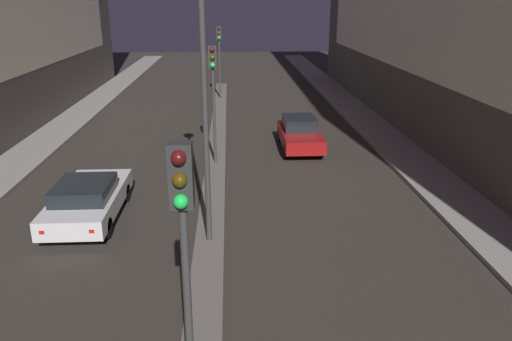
{
  "coord_description": "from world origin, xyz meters",
  "views": [
    {
      "loc": [
        0.66,
        -2.18,
        6.75
      ],
      "look_at": [
        1.52,
        14.04,
        1.14
      ],
      "focal_mm": 35.0,
      "sensor_mm": 36.0,
      "label": 1
    }
  ],
  "objects_px": {
    "traffic_light_near": "(184,235)",
    "car_left_lane": "(88,199)",
    "traffic_light_mid": "(213,79)",
    "car_right_lane": "(300,134)",
    "street_lamp": "(202,19)",
    "traffic_light_far": "(219,46)"
  },
  "relations": [
    {
      "from": "street_lamp",
      "to": "car_right_lane",
      "type": "distance_m",
      "value": 11.65
    },
    {
      "from": "traffic_light_near",
      "to": "car_left_lane",
      "type": "bearing_deg",
      "value": 114.12
    },
    {
      "from": "car_left_lane",
      "to": "traffic_light_near",
      "type": "bearing_deg",
      "value": -65.88
    },
    {
      "from": "traffic_light_near",
      "to": "traffic_light_far",
      "type": "xyz_separation_m",
      "value": [
        0.0,
        28.61,
        0.0
      ]
    },
    {
      "from": "traffic_light_near",
      "to": "traffic_light_mid",
      "type": "xyz_separation_m",
      "value": [
        0.0,
        14.03,
        0.0
      ]
    },
    {
      "from": "traffic_light_mid",
      "to": "car_left_lane",
      "type": "xyz_separation_m",
      "value": [
        -3.91,
        -5.29,
        -2.98
      ]
    },
    {
      "from": "street_lamp",
      "to": "car_right_lane",
      "type": "xyz_separation_m",
      "value": [
        3.91,
        9.49,
        -5.52
      ]
    },
    {
      "from": "car_right_lane",
      "to": "traffic_light_mid",
      "type": "bearing_deg",
      "value": -149.58
    },
    {
      "from": "traffic_light_near",
      "to": "street_lamp",
      "type": "bearing_deg",
      "value": 90.0
    },
    {
      "from": "traffic_light_far",
      "to": "car_right_lane",
      "type": "distance_m",
      "value": 13.22
    },
    {
      "from": "traffic_light_far",
      "to": "traffic_light_near",
      "type": "bearing_deg",
      "value": -90.0
    },
    {
      "from": "street_lamp",
      "to": "traffic_light_far",
      "type": "bearing_deg",
      "value": 90.0
    },
    {
      "from": "traffic_light_mid",
      "to": "car_right_lane",
      "type": "height_order",
      "value": "traffic_light_mid"
    },
    {
      "from": "traffic_light_mid",
      "to": "car_right_lane",
      "type": "distance_m",
      "value": 5.41
    },
    {
      "from": "street_lamp",
      "to": "car_right_lane",
      "type": "height_order",
      "value": "street_lamp"
    },
    {
      "from": "traffic_light_near",
      "to": "car_right_lane",
      "type": "bearing_deg",
      "value": 76.52
    },
    {
      "from": "traffic_light_mid",
      "to": "traffic_light_near",
      "type": "bearing_deg",
      "value": -90.0
    },
    {
      "from": "traffic_light_near",
      "to": "car_left_lane",
      "type": "distance_m",
      "value": 10.03
    },
    {
      "from": "traffic_light_far",
      "to": "car_left_lane",
      "type": "relative_size",
      "value": 1.06
    },
    {
      "from": "traffic_light_far",
      "to": "traffic_light_mid",
      "type": "bearing_deg",
      "value": -90.0
    },
    {
      "from": "car_left_lane",
      "to": "car_right_lane",
      "type": "bearing_deg",
      "value": 44.12
    },
    {
      "from": "car_left_lane",
      "to": "car_right_lane",
      "type": "distance_m",
      "value": 10.91
    }
  ]
}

